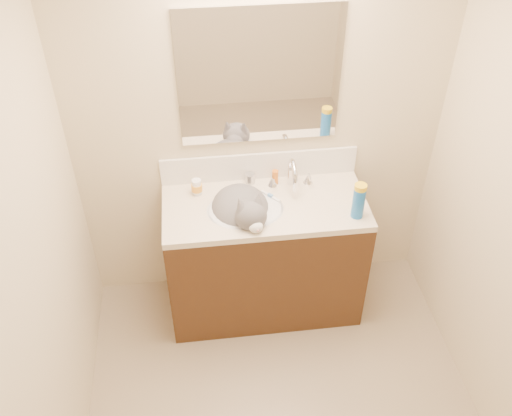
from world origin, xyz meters
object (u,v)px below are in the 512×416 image
object	(u,v)px
vanity_cabinet	(264,259)
cat	(243,211)
pill_bottle	(197,187)
amber_bottle	(275,177)
faucet	(292,176)
basin	(245,218)
silver_jar	(250,178)
spray_can	(358,203)

from	to	relation	value
vanity_cabinet	cat	distance (m)	0.46
cat	pill_bottle	distance (m)	0.32
amber_bottle	cat	bearing A→B (deg)	-135.49
vanity_cabinet	faucet	bearing A→B (deg)	37.29
basin	silver_jar	size ratio (longest dim) A/B	6.76
spray_can	pill_bottle	bearing A→B (deg)	160.44
vanity_cabinet	basin	world-z (taller)	basin
basin	amber_bottle	world-z (taller)	amber_bottle
pill_bottle	amber_bottle	xyz separation A→B (m)	(0.48, 0.04, -0.00)
faucet	amber_bottle	world-z (taller)	faucet
faucet	cat	bearing A→B (deg)	-152.59
silver_jar	amber_bottle	xyz separation A→B (m)	(0.15, -0.03, 0.01)
cat	pill_bottle	xyz separation A→B (m)	(-0.25, 0.18, 0.06)
faucet	pill_bottle	distance (m)	0.57
faucet	silver_jar	size ratio (longest dim) A/B	4.21
pill_bottle	amber_bottle	size ratio (longest dim) A/B	1.05
basin	amber_bottle	bearing A→B (deg)	47.04
basin	pill_bottle	world-z (taller)	pill_bottle
amber_bottle	spray_can	world-z (taller)	spray_can
pill_bottle	vanity_cabinet	bearing A→B (deg)	-21.20
faucet	spray_can	bearing A→B (deg)	-43.10
vanity_cabinet	amber_bottle	world-z (taller)	amber_bottle
vanity_cabinet	basin	size ratio (longest dim) A/B	2.67
vanity_cabinet	silver_jar	bearing A→B (deg)	106.06
cat	amber_bottle	xyz separation A→B (m)	(0.22, 0.22, 0.06)
faucet	amber_bottle	size ratio (longest dim) A/B	2.95
basin	faucet	distance (m)	0.38
vanity_cabinet	faucet	world-z (taller)	faucet
pill_bottle	spray_can	distance (m)	0.95
faucet	spray_can	world-z (taller)	faucet
cat	silver_jar	bearing A→B (deg)	58.60
faucet	pill_bottle	xyz separation A→B (m)	(-0.57, 0.01, -0.04)
pill_bottle	amber_bottle	bearing A→B (deg)	5.00
vanity_cabinet	spray_can	size ratio (longest dim) A/B	6.25
vanity_cabinet	basin	bearing A→B (deg)	-165.96
cat	spray_can	size ratio (longest dim) A/B	2.67
cat	amber_bottle	world-z (taller)	cat
faucet	amber_bottle	distance (m)	0.11
faucet	silver_jar	xyz separation A→B (m)	(-0.24, 0.08, -0.05)
vanity_cabinet	silver_jar	distance (m)	0.53
pill_bottle	spray_can	world-z (taller)	spray_can
pill_bottle	silver_jar	xyz separation A→B (m)	(0.33, 0.07, -0.02)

